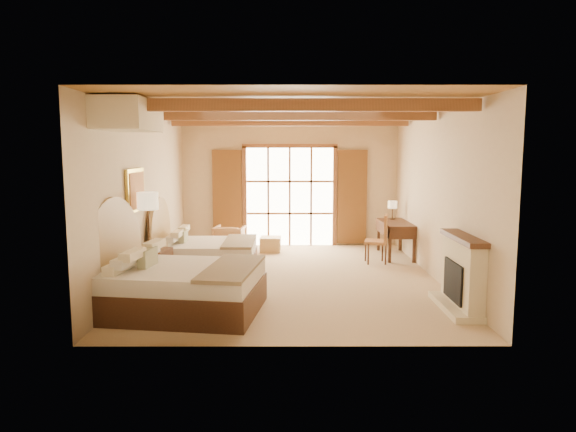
{
  "coord_description": "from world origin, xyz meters",
  "views": [
    {
      "loc": [
        -0.07,
        -9.66,
        2.44
      ],
      "look_at": [
        -0.05,
        0.2,
        1.17
      ],
      "focal_mm": 32.0,
      "sensor_mm": 36.0,
      "label": 1
    }
  ],
  "objects_px": {
    "armchair": "(230,239)",
    "desk": "(395,238)",
    "bed_far": "(199,252)",
    "bed_near": "(171,282)",
    "nightstand": "(153,267)"
  },
  "relations": [
    {
      "from": "bed_far",
      "to": "desk",
      "type": "relative_size",
      "value": 1.31
    },
    {
      "from": "bed_near",
      "to": "desk",
      "type": "distance_m",
      "value": 5.93
    },
    {
      "from": "bed_far",
      "to": "armchair",
      "type": "xyz_separation_m",
      "value": [
        0.41,
        1.88,
        -0.07
      ]
    },
    {
      "from": "bed_near",
      "to": "armchair",
      "type": "distance_m",
      "value": 4.57
    },
    {
      "from": "desk",
      "to": "nightstand",
      "type": "bearing_deg",
      "value": -154.48
    },
    {
      "from": "bed_far",
      "to": "nightstand",
      "type": "distance_m",
      "value": 1.29
    },
    {
      "from": "bed_near",
      "to": "armchair",
      "type": "height_order",
      "value": "bed_near"
    },
    {
      "from": "nightstand",
      "to": "desk",
      "type": "bearing_deg",
      "value": 38.87
    },
    {
      "from": "bed_near",
      "to": "bed_far",
      "type": "bearing_deg",
      "value": 98.55
    },
    {
      "from": "bed_near",
      "to": "bed_far",
      "type": "relative_size",
      "value": 1.27
    },
    {
      "from": "armchair",
      "to": "desk",
      "type": "xyz_separation_m",
      "value": [
        3.88,
        -0.43,
        0.1
      ]
    },
    {
      "from": "desk",
      "to": "armchair",
      "type": "bearing_deg",
      "value": 171.81
    },
    {
      "from": "bed_near",
      "to": "desk",
      "type": "bearing_deg",
      "value": 52.02
    },
    {
      "from": "bed_near",
      "to": "armchair",
      "type": "bearing_deg",
      "value": 93.09
    },
    {
      "from": "armchair",
      "to": "desk",
      "type": "height_order",
      "value": "desk"
    }
  ]
}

